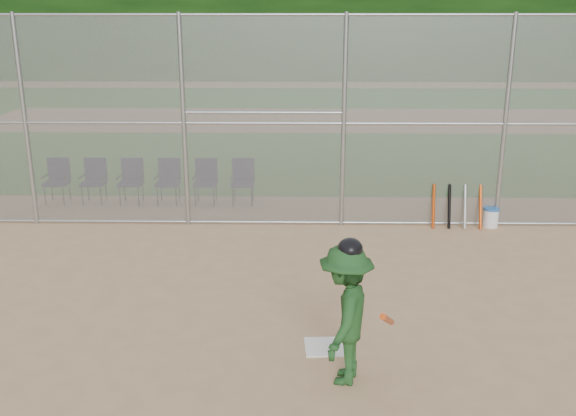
{
  "coord_description": "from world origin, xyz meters",
  "views": [
    {
      "loc": [
        0.16,
        -6.93,
        3.97
      ],
      "look_at": [
        0.0,
        2.5,
        1.1
      ],
      "focal_mm": 40.0,
      "sensor_mm": 36.0,
      "label": 1
    }
  ],
  "objects_px": {
    "batter_at_plate": "(346,313)",
    "chair_0": "(56,182)",
    "water_cooler": "(491,217)",
    "home_plate": "(324,347)"
  },
  "relations": [
    {
      "from": "batter_at_plate",
      "to": "chair_0",
      "type": "bearing_deg",
      "value": 129.69
    },
    {
      "from": "water_cooler",
      "to": "chair_0",
      "type": "xyz_separation_m",
      "value": [
        -8.98,
        1.47,
        0.29
      ]
    },
    {
      "from": "home_plate",
      "to": "batter_at_plate",
      "type": "bearing_deg",
      "value": -74.59
    },
    {
      "from": "batter_at_plate",
      "to": "chair_0",
      "type": "relative_size",
      "value": 1.77
    },
    {
      "from": "batter_at_plate",
      "to": "water_cooler",
      "type": "xyz_separation_m",
      "value": [
        3.21,
        5.49,
        -0.63
      ]
    },
    {
      "from": "batter_at_plate",
      "to": "chair_0",
      "type": "distance_m",
      "value": 9.05
    },
    {
      "from": "home_plate",
      "to": "water_cooler",
      "type": "xyz_separation_m",
      "value": [
        3.4,
        4.78,
        0.18
      ]
    },
    {
      "from": "batter_at_plate",
      "to": "water_cooler",
      "type": "bearing_deg",
      "value": 59.73
    },
    {
      "from": "home_plate",
      "to": "batter_at_plate",
      "type": "distance_m",
      "value": 1.1
    },
    {
      "from": "home_plate",
      "to": "chair_0",
      "type": "relative_size",
      "value": 0.49
    }
  ]
}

